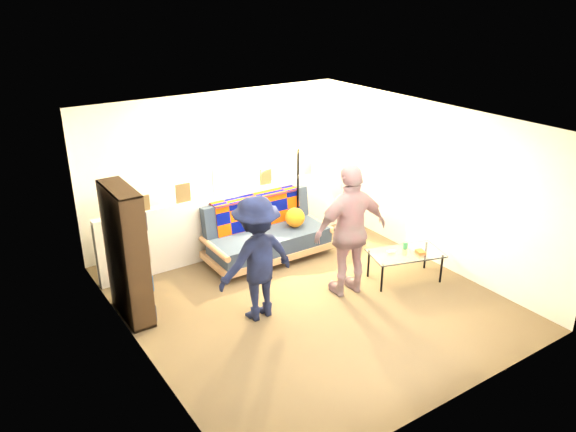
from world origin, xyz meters
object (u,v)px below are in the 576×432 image
object	(u,v)px
person_left	(257,259)
person_right	(351,231)
coffee_table	(406,254)
floor_lamp	(297,174)
futon_sofa	(267,234)
bookshelf	(127,258)

from	to	relation	value
person_left	person_right	xyz separation A→B (m)	(1.34, -0.18, 0.11)
person_left	person_right	bearing A→B (deg)	168.56
coffee_table	person_right	bearing A→B (deg)	168.32
coffee_table	person_left	xyz separation A→B (m)	(-2.23, 0.36, 0.41)
person_left	person_right	size ratio (longest dim) A/B	0.88
floor_lamp	person_right	xyz separation A→B (m)	(-0.33, -1.72, -0.26)
coffee_table	floor_lamp	distance (m)	2.13
futon_sofa	coffee_table	distance (m)	2.12
bookshelf	coffee_table	size ratio (longest dim) A/B	1.52
coffee_table	person_right	world-z (taller)	person_right
coffee_table	floor_lamp	bearing A→B (deg)	106.40
person_right	bookshelf	bearing A→B (deg)	-14.65
futon_sofa	coffee_table	size ratio (longest dim) A/B	1.69
futon_sofa	bookshelf	world-z (taller)	bookshelf
person_right	coffee_table	bearing A→B (deg)	175.54
futon_sofa	person_right	size ratio (longest dim) A/B	1.06
floor_lamp	person_left	distance (m)	2.30
bookshelf	person_left	size ratio (longest dim) A/B	1.07
person_left	futon_sofa	bearing A→B (deg)	-129.82
floor_lamp	futon_sofa	bearing A→B (deg)	-164.58
futon_sofa	floor_lamp	world-z (taller)	floor_lamp
person_left	person_right	distance (m)	1.36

